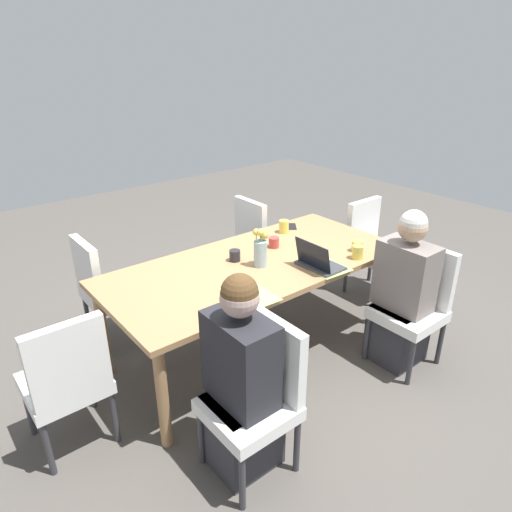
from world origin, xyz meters
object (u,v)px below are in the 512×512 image
Objects in this scene: person_near_left_near at (402,297)px; phone_black at (292,226)px; dining_table at (256,270)px; laptop_near_left_near at (318,262)px; coffee_mug_near_right at (274,242)px; chair_near_left_near at (415,301)px; flower_vase at (260,249)px; chair_far_right_mid at (105,286)px; chair_near_left_mid at (259,391)px; person_near_left_mid at (241,387)px; chair_head_left_right_far at (67,378)px; coffee_mug_near_left at (235,255)px; chair_far_left_far at (260,238)px; chair_head_right_right_near at (371,244)px; coffee_mug_far_left at (357,246)px; coffee_mug_centre_right at (358,252)px; coffee_mug_centre_left at (284,226)px.

phone_black is at bearing 91.20° from person_near_left_near.
dining_table is 7.03× the size of laptop_near_left_near.
dining_table is 0.34m from coffee_mug_near_right.
flower_vase is (-0.83, 0.78, 0.38)m from chair_near_left_near.
person_near_left_near is at bearing -44.73° from chair_far_right_mid.
coffee_mug_near_right is at bearing -30.28° from chair_far_right_mid.
chair_far_right_mid is (-0.17, 1.68, 0.00)m from chair_near_left_mid.
chair_near_left_near reaches higher than dining_table.
phone_black is (-0.02, 1.16, 0.22)m from person_near_left_near.
person_near_left_mid is 1.33× the size of chair_head_left_right_far.
coffee_mug_near_left is 0.39m from coffee_mug_near_right.
chair_head_left_right_far is at bearing -170.25° from coffee_mug_near_left.
flower_vase is at bearing -129.20° from chair_far_left_far.
person_near_left_near is 1.33× the size of chair_head_left_right_far.
chair_head_right_right_near is 2.43m from chair_far_right_mid.
chair_far_right_mid is at bearing -178.99° from chair_far_left_far.
person_near_left_near is at bearing -46.59° from dining_table.
person_near_left_near reaches higher than chair_far_left_far.
laptop_near_left_near reaches higher than coffee_mug_near_right.
person_near_left_mid is 2.21m from chair_far_left_far.
chair_head_right_right_near is 0.85m from coffee_mug_far_left.
coffee_mug_near_left is at bearing 59.60° from chair_near_left_mid.
phone_black is (1.58, -0.42, 0.25)m from chair_far_right_mid.
chair_far_right_mid is 1.95m from coffee_mug_centre_right.
chair_head_right_right_near reaches higher than coffee_mug_centre_right.
coffee_mug_near_right is at bearing 41.98° from person_near_left_mid.
laptop_near_left_near reaches higher than coffee_mug_centre_left.
coffee_mug_near_right is at bearing 118.39° from chair_near_left_near.
person_near_left_mid is at bearing -139.51° from coffee_mug_centre_left.
person_near_left_near is 7.97× the size of phone_black.
laptop_near_left_near is (1.05, 0.46, 0.26)m from person_near_left_mid.
flower_vase is at bearing 160.01° from phone_black.
person_near_left_mid is at bearing -164.40° from coffee_mug_centre_right.
chair_far_right_mid is 1.65m from phone_black.
chair_head_right_right_near reaches higher than coffee_mug_near_left.
chair_far_left_far is 8.79× the size of coffee_mug_centre_right.
chair_near_left_near is at bearing -61.61° from coffee_mug_near_right.
phone_black is (0.08, 0.80, -0.05)m from coffee_mug_centre_right.
laptop_near_left_near is at bearing 168.44° from coffee_mug_centre_right.
person_near_left_near is at bearing -73.09° from coffee_mug_centre_right.
chair_head_right_right_near is 1.00× the size of chair_far_right_mid.
chair_far_right_mid is at bearing 95.83° from chair_near_left_mid.
chair_near_left_mid is at bearing -178.80° from chair_near_left_near.
chair_near_left_near reaches higher than phone_black.
chair_near_left_near is at bearing -77.99° from coffee_mug_centre_left.
coffee_mug_centre_left is (2.02, 0.43, 0.30)m from chair_head_left_right_far.
person_near_left_near reaches higher than coffee_mug_centre_left.
chair_near_left_near is at bearing -66.29° from coffee_mug_centre_right.
coffee_mug_centre_left reaches higher than coffee_mug_near_right.
coffee_mug_near_left is 0.92m from coffee_mug_centre_right.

